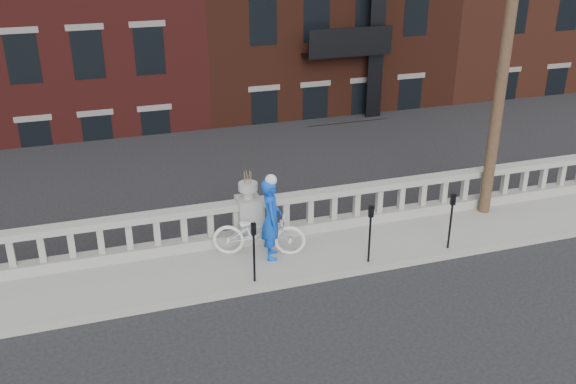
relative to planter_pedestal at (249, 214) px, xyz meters
The scene contains 11 objects.
ground 4.04m from the planter_pedestal, 90.00° to the right, with size 120.00×120.00×0.00m, color black.
sidewalk 1.21m from the planter_pedestal, 90.00° to the right, with size 32.00×2.20×0.15m, color #9C9A90.
balustrade 0.19m from the planter_pedestal, ahead, with size 28.00×0.34×1.03m.
planter_pedestal is the anchor object (origin of this frame).
lower_level 19.19m from the planter_pedestal, 88.31° to the left, with size 80.00×44.00×20.80m.
utility_pole 7.61m from the planter_pedestal, ahead, with size 1.60×0.28×10.00m.
parking_meter_b 1.84m from the planter_pedestal, 101.49° to the right, with size 0.10×0.09×1.36m.
parking_meter_c 2.89m from the planter_pedestal, 38.62° to the right, with size 0.10×0.09×1.36m.
parking_meter_d 4.63m from the planter_pedestal, 22.89° to the right, with size 0.10×0.09×1.36m.
bicycle 0.72m from the planter_pedestal, 85.99° to the right, with size 0.73×2.09×1.10m, color white.
cyclist 0.98m from the planter_pedestal, 72.70° to the right, with size 0.69×0.45×1.88m, color blue.
Camera 1 is at (-3.31, -9.09, 7.32)m, focal length 40.00 mm.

